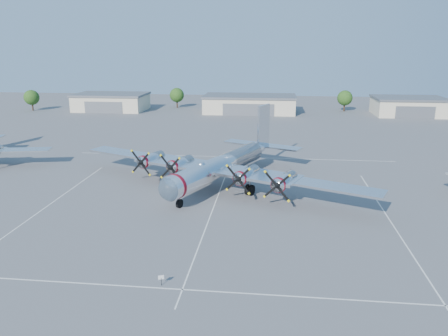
# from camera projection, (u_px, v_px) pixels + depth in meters

# --- Properties ---
(ground) EXTENTS (260.00, 260.00, 0.00)m
(ground) POSITION_uv_depth(u_px,v_px,m) (215.00, 202.00, 59.23)
(ground) COLOR #535355
(ground) RESTS_ON ground
(parking_lines) EXTENTS (60.00, 50.08, 0.01)m
(parking_lines) POSITION_uv_depth(u_px,v_px,m) (214.00, 207.00, 57.56)
(parking_lines) COLOR silver
(parking_lines) RESTS_ON ground
(hangar_west) EXTENTS (22.60, 14.60, 5.40)m
(hangar_west) POSITION_uv_depth(u_px,v_px,m) (111.00, 102.00, 141.71)
(hangar_west) COLOR beige
(hangar_west) RESTS_ON ground
(hangar_center) EXTENTS (28.60, 14.60, 5.40)m
(hangar_center) POSITION_uv_depth(u_px,v_px,m) (250.00, 104.00, 136.83)
(hangar_center) COLOR beige
(hangar_center) RESTS_ON ground
(hangar_east) EXTENTS (20.60, 14.60, 5.40)m
(hangar_east) POSITION_uv_depth(u_px,v_px,m) (408.00, 106.00, 131.64)
(hangar_east) COLOR beige
(hangar_east) RESTS_ON ground
(tree_far_west) EXTENTS (4.80, 4.80, 6.64)m
(tree_far_west) POSITION_uv_depth(u_px,v_px,m) (32.00, 98.00, 140.21)
(tree_far_west) COLOR #382619
(tree_far_west) RESTS_ON ground
(tree_west) EXTENTS (4.80, 4.80, 6.64)m
(tree_west) POSITION_uv_depth(u_px,v_px,m) (177.00, 95.00, 146.81)
(tree_west) COLOR #382619
(tree_west) RESTS_ON ground
(tree_east) EXTENTS (4.80, 4.80, 6.64)m
(tree_east) POSITION_uv_depth(u_px,v_px,m) (345.00, 98.00, 138.94)
(tree_east) COLOR #382619
(tree_east) RESTS_ON ground
(main_bomber_b29) EXTENTS (57.15, 49.44, 10.61)m
(main_bomber_b29) POSITION_uv_depth(u_px,v_px,m) (223.00, 185.00, 66.65)
(main_bomber_b29) COLOR silver
(main_bomber_b29) RESTS_ON ground
(info_placard) EXTENTS (0.50, 0.22, 1.00)m
(info_placard) POSITION_uv_depth(u_px,v_px,m) (161.00, 278.00, 38.66)
(info_placard) COLOR black
(info_placard) RESTS_ON ground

